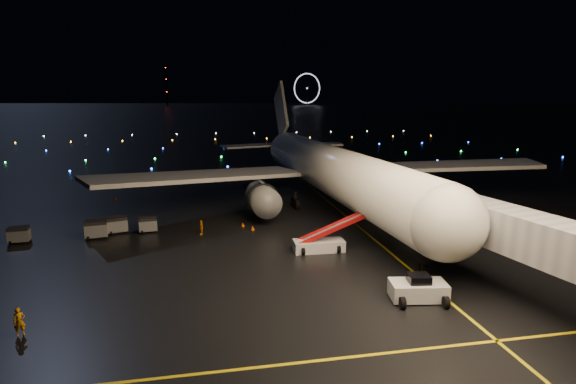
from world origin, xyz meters
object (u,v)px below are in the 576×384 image
crew_a (19,322)px  baggage_cart_0 (96,229)px  crew_c (201,227)px  pushback_tug (418,287)px  baggage_cart_1 (148,225)px  belt_loader (319,234)px  airliner (323,141)px  baggage_cart_2 (117,225)px  baggage_cart_3 (19,235)px

crew_a → baggage_cart_0: baggage_cart_0 is taller
crew_a → crew_c: (11.05, 19.11, -0.13)m
pushback_tug → baggage_cart_1: pushback_tug is taller
baggage_cart_0 → baggage_cart_1: baggage_cart_0 is taller
crew_c → baggage_cart_0: size_ratio=0.71×
crew_a → pushback_tug: bearing=-22.2°
crew_a → belt_loader: bearing=5.4°
airliner → baggage_cart_1: bearing=-160.7°
baggage_cart_2 → baggage_cart_3: (-9.17, -1.66, -0.07)m
airliner → baggage_cart_2: airliner is taller
baggage_cart_0 → belt_loader: bearing=-29.7°
pushback_tug → airliner: bearing=97.0°
crew_c → baggage_cart_1: 6.09m
airliner → belt_loader: airliner is taller
baggage_cart_1 → belt_loader: bearing=-37.7°
pushback_tug → baggage_cart_1: (-21.26, 21.10, -0.15)m
belt_loader → baggage_cart_1: (-16.81, 9.53, -0.91)m
belt_loader → baggage_cart_3: bearing=166.1°
belt_loader → baggage_cart_2: (-20.07, 9.80, -0.83)m
belt_loader → crew_a: belt_loader is taller
airliner → crew_c: (-16.48, -11.44, -7.86)m
crew_c → baggage_cart_0: bearing=-105.3°
belt_loader → crew_c: (-11.08, 7.47, -0.93)m
belt_loader → crew_c: 13.40m
baggage_cart_2 → airliner: bearing=2.6°
baggage_cart_3 → baggage_cart_2: bearing=5.2°
baggage_cart_2 → baggage_cart_1: bearing=-21.7°
crew_a → baggage_cart_3: (-7.12, 19.78, -0.10)m
crew_a → baggage_cart_0: 19.93m
pushback_tug → crew_a: pushback_tug is taller
baggage_cart_0 → baggage_cart_2: bearing=31.0°
baggage_cart_0 → baggage_cart_2: 2.36m
belt_loader → pushback_tug: bearing=-67.3°
belt_loader → airliner: bearing=75.8°
crew_a → baggage_cart_2: (2.06, 21.44, -0.03)m
airliner → belt_loader: bearing=-109.5°
crew_a → baggage_cart_3: 21.02m
airliner → pushback_tug: bearing=-95.4°
airliner → pushback_tug: 31.44m
baggage_cart_1 → baggage_cart_2: baggage_cart_2 is taller
pushback_tug → baggage_cart_0: bearing=151.8°
crew_a → baggage_cart_2: 21.54m
crew_a → baggage_cart_0: bearing=67.0°
pushback_tug → baggage_cart_1: size_ratio=2.12×
baggage_cart_0 → baggage_cart_2: (1.81, 1.52, -0.05)m
pushback_tug → baggage_cart_2: (-24.52, 21.36, -0.08)m
baggage_cart_2 → crew_a: bearing=-112.6°
crew_c → baggage_cart_2: (-8.99, 2.33, 0.10)m
pushback_tug → crew_a: (-26.58, -0.08, -0.04)m
airliner → baggage_cart_0: airliner is taller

